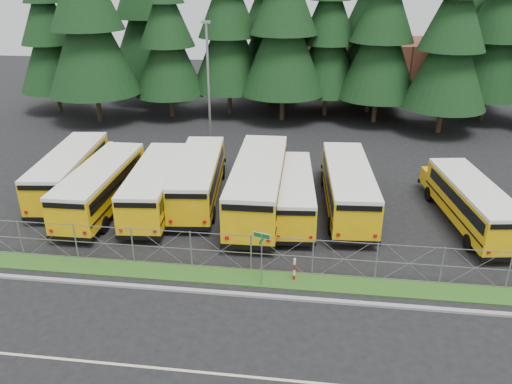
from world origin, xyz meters
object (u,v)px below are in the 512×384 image
bus_5 (293,194)px  bus_east (469,204)px  striped_bollard (294,270)px  light_standard (209,83)px  bus_4 (259,185)px  bus_6 (347,188)px  street_sign (262,248)px  bus_1 (104,186)px  bus_3 (199,179)px  bus_2 (157,186)px  bus_0 (72,172)px

bus_5 → bus_east: size_ratio=0.98×
bus_5 → striped_bollard: bus_5 is taller
bus_east → light_standard: 21.02m
bus_4 → light_standard: bearing=115.5°
bus_6 → street_sign: bus_6 is taller
bus_1 → bus_3: (5.54, 1.92, 0.01)m
bus_5 → bus_east: 10.13m
bus_2 → street_sign: 10.67m
street_sign → striped_bollard: (1.50, 0.62, -1.43)m
bus_3 → striped_bollard: bus_3 is taller
bus_4 → bus_3: bearing=164.7°
bus_1 → striped_bollard: size_ratio=9.06×
bus_5 → street_sign: street_sign is taller
bus_6 → striped_bollard: (-2.74, -8.16, -0.86)m
bus_0 → bus_east: size_ratio=1.07×
bus_3 → bus_2: bearing=-154.3°
light_standard → bus_east: bearing=-32.0°
bus_3 → street_sign: 10.42m
bus_1 → street_sign: bus_1 is taller
bus_5 → striped_bollard: (0.52, -7.20, -0.70)m
bus_east → bus_3: bearing=166.5°
street_sign → bus_3: bearing=119.2°
bus_3 → street_sign: size_ratio=3.90×
bus_5 → bus_4: bearing=168.5°
light_standard → bus_1: bearing=-110.5°
bus_east → bus_6: bearing=162.3°
bus_0 → striped_bollard: 17.38m
bus_3 → bus_4: (3.97, -1.01, 0.19)m
bus_4 → street_sign: 8.16m
bus_3 → light_standard: light_standard is taller
bus_east → light_standard: light_standard is taller
bus_3 → striped_bollard: (6.57, -8.47, -0.84)m
bus_2 → bus_6: size_ratio=0.96×
bus_4 → bus_5: (2.09, -0.25, -0.33)m
bus_1 → bus_east: 21.73m
bus_4 → light_standard: 12.37m
bus_4 → street_sign: bus_4 is taller
bus_0 → bus_2: (6.24, -1.46, -0.03)m
bus_1 → street_sign: size_ratio=3.87×
bus_0 → bus_5: (14.62, -1.31, -0.13)m
bus_1 → bus_6: size_ratio=0.98×
bus_2 → bus_east: (18.50, -0.03, -0.07)m
bus_2 → bus_5: bus_2 is taller
bus_1 → bus_2: 3.26m
striped_bollard → light_standard: size_ratio=0.12×
bus_1 → bus_4: bus_4 is taller
bus_1 → bus_6: (14.85, 1.61, 0.03)m
bus_3 → bus_5: 6.19m
bus_2 → bus_0: bearing=161.7°
bus_2 → bus_4: bus_4 is taller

